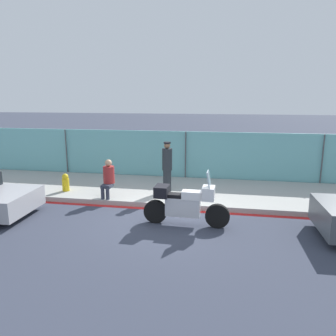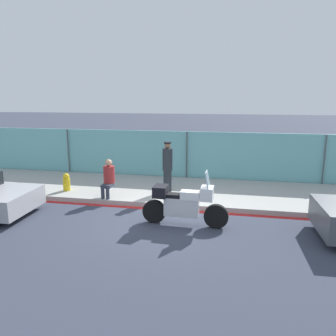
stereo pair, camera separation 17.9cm
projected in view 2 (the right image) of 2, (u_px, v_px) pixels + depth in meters
The scene contains 8 objects.
ground_plane at pixel (164, 219), 9.32m from camera, with size 120.00×120.00×0.00m, color #333847.
sidewalk at pixel (179, 191), 11.85m from camera, with size 38.90×3.54×0.16m.
curb_paint_stripe at pixel (170, 210), 10.09m from camera, with size 38.90×0.18×0.01m.
storefront_fence at pixel (187, 156), 13.43m from camera, with size 36.96×0.17×2.05m.
motorcycle at pixel (184, 203), 8.78m from camera, with size 2.35×0.54×1.53m.
officer_standing at pixel (168, 166), 11.36m from camera, with size 0.35×0.35×1.74m.
person_seated_on_curb at pixel (108, 176), 10.84m from camera, with size 0.37×0.64×1.24m.
fire_hydrant at pixel (66, 182), 11.58m from camera, with size 0.24×0.30×0.62m.
Camera 2 is at (1.84, -8.60, 3.41)m, focal length 35.00 mm.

